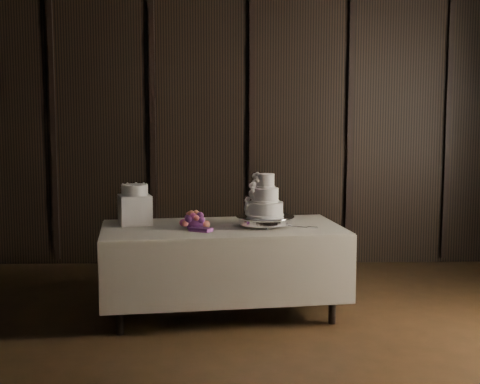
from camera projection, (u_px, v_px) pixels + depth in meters
name	position (u px, v px, depth m)	size (l,w,h in m)	color
room	(275.00, 147.00, 3.98)	(6.08, 7.08, 3.08)	black
display_table	(222.00, 267.00, 5.62)	(2.11, 1.30, 0.76)	beige
cake_stand	(265.00, 221.00, 5.56)	(0.48, 0.48, 0.09)	silver
wedding_cake	(262.00, 200.00, 5.52)	(0.33, 0.29, 0.35)	white
bouquet	(195.00, 221.00, 5.46)	(0.28, 0.38, 0.18)	#C05552
box_pedestal	(135.00, 210.00, 5.68)	(0.26, 0.26, 0.25)	white
small_cake	(135.00, 190.00, 5.66)	(0.22, 0.22, 0.09)	white
cake_knife	(292.00, 226.00, 5.55)	(0.37, 0.02, 0.01)	silver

